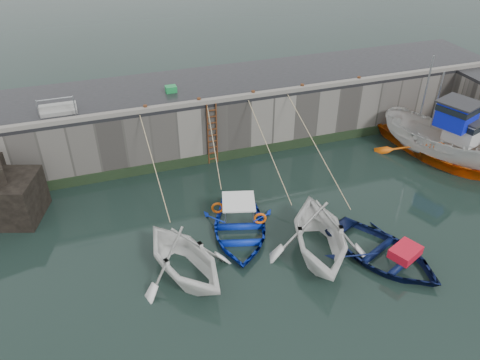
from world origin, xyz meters
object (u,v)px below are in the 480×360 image
object	(u,v)px
ladder	(212,135)
boat_near_navy	(382,258)
boat_far_white	(438,140)
boat_near_blue	(239,233)
bollard_a	(145,108)
bollard_d	(302,87)
boat_near_white	(185,274)
fish_crate	(171,89)
bollard_b	(199,101)
bollard_e	(359,79)
boat_near_blacktrim	(317,252)
bollard_c	(253,93)
boat_far_orange	(448,148)

from	to	relation	value
ladder	boat_near_navy	xyz separation A→B (m)	(4.18, -8.73, -1.59)
boat_far_white	boat_near_blue	bearing A→B (deg)	170.80
bollard_a	bollard_d	size ratio (longest dim) A/B	1.00
boat_near_navy	bollard_a	world-z (taller)	bollard_a
boat_near_white	bollard_d	world-z (taller)	bollard_d
boat_near_white	fish_crate	size ratio (longest dim) A/B	8.18
fish_crate	boat_far_white	bearing A→B (deg)	-23.85
ladder	bollard_b	distance (m)	1.81
ladder	boat_near_navy	world-z (taller)	ladder
fish_crate	bollard_e	xyz separation A→B (m)	(9.46, -1.78, -0.01)
boat_near_blue	boat_near_blacktrim	world-z (taller)	boat_near_blacktrim
boat_near_white	bollard_c	size ratio (longest dim) A/B	15.51
bollard_d	bollard_a	bearing A→B (deg)	180.00
boat_near_white	fish_crate	bearing A→B (deg)	59.69
boat_far_white	fish_crate	world-z (taller)	boat_far_white
boat_far_white	bollard_b	distance (m)	12.08
bollard_a	bollard_d	distance (m)	7.80
ladder	boat_near_white	world-z (taller)	ladder
boat_near_blacktrim	bollard_e	xyz separation A→B (m)	(6.02, 7.99, 3.30)
boat_near_navy	boat_far_white	world-z (taller)	boat_far_white
fish_crate	boat_near_navy	bearing A→B (deg)	-63.22
bollard_c	bollard_d	bearing A→B (deg)	0.00
fish_crate	bollard_b	distance (m)	2.02
bollard_a	bollard_d	world-z (taller)	same
fish_crate	bollard_c	xyz separation A→B (m)	(3.66, -1.78, -0.01)
bollard_b	bollard_c	bearing A→B (deg)	0.00
boat_near_white	boat_near_blacktrim	world-z (taller)	boat_near_blacktrim
boat_far_orange	bollard_e	distance (m)	5.74
bollard_b	bollard_d	size ratio (longest dim) A/B	1.00
boat_far_white	boat_far_orange	world-z (taller)	boat_far_white
boat_near_white	boat_near_navy	bearing A→B (deg)	-32.31
ladder	bollard_c	distance (m)	2.81
boat_near_navy	bollard_c	xyz separation A→B (m)	(-1.98, 9.07, 3.30)
boat_near_blue	boat_near_blacktrim	distance (m)	3.22
bollard_d	boat_near_white	bearing A→B (deg)	-136.55
boat_near_blue	ladder	bearing A→B (deg)	100.47
boat_near_navy	fish_crate	distance (m)	12.67
bollard_b	boat_far_white	bearing A→B (deg)	-17.06
boat_near_white	bollard_a	xyz separation A→B (m)	(0.12, 7.50, 3.30)
boat_near_blacktrim	bollard_d	bearing A→B (deg)	86.22
ladder	boat_far_white	distance (m)	11.30
ladder	fish_crate	size ratio (longest dim) A/B	6.03
boat_near_white	bollard_e	bearing A→B (deg)	13.82
boat_near_blue	boat_near_blacktrim	xyz separation A→B (m)	(2.49, -2.05, 0.00)
ladder	bollard_a	distance (m)	3.47
boat_near_blue	bollard_c	size ratio (longest dim) A/B	16.07
bollard_a	boat_near_blue	bearing A→B (deg)	-67.22
boat_far_orange	bollard_e	bearing A→B (deg)	117.12
boat_near_navy	bollard_c	size ratio (longest dim) A/B	16.52
boat_near_navy	bollard_d	distance (m)	9.67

